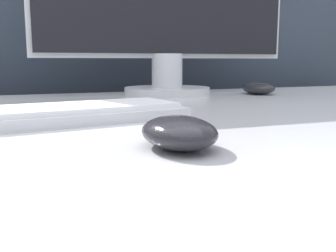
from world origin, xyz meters
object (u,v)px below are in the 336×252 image
(keyboard, at_px, (44,115))
(computer_mouse_far, at_px, (258,88))
(computer_mouse_near, at_px, (179,132))
(monitor, at_px, (167,4))

(keyboard, bearing_deg, computer_mouse_far, 19.66)
(computer_mouse_far, bearing_deg, computer_mouse_near, -132.67)
(keyboard, distance_m, monitor, 0.57)
(computer_mouse_near, bearing_deg, computer_mouse_far, 51.83)
(computer_mouse_near, xyz_separation_m, monitor, (0.22, 0.62, 0.22))
(computer_mouse_near, relative_size, keyboard, 0.24)
(keyboard, relative_size, monitor, 0.63)
(monitor, xyz_separation_m, computer_mouse_far, (0.23, -0.08, -0.22))
(computer_mouse_near, xyz_separation_m, computer_mouse_far, (0.46, 0.54, -0.00))
(computer_mouse_near, height_order, monitor, monitor)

